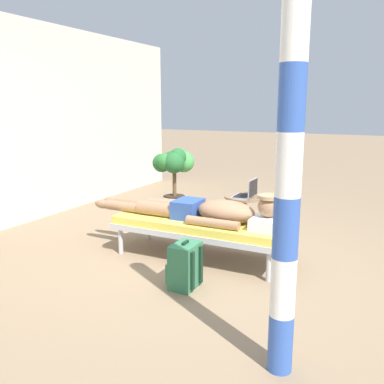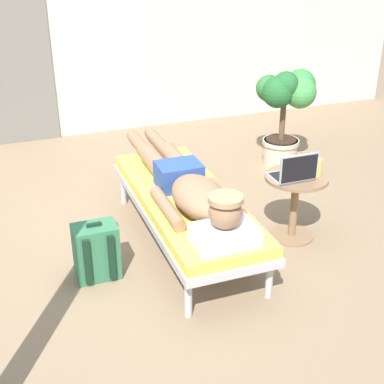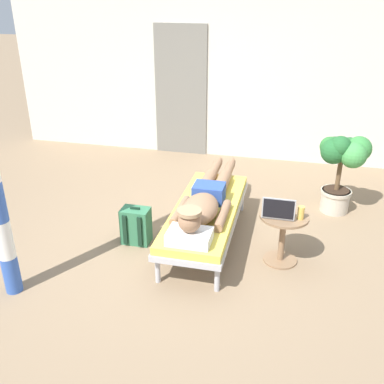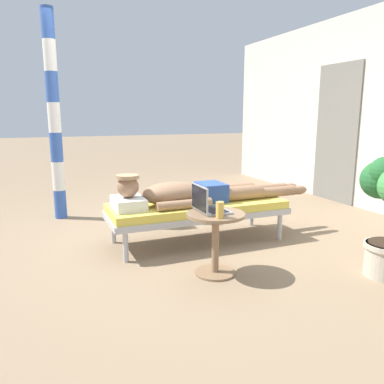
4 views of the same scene
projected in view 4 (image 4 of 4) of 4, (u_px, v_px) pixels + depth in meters
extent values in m
plane|color=#8C7256|center=(177.00, 237.00, 4.13)|extent=(40.00, 40.00, 0.00)
cube|color=slate|center=(336.00, 134.00, 5.70)|extent=(0.84, 0.03, 2.04)
cylinder|color=#B7B7BC|center=(252.00, 214.00, 4.54)|extent=(0.05, 0.05, 0.28)
cylinder|color=#B7B7BC|center=(280.00, 227.00, 4.03)|extent=(0.05, 0.05, 0.28)
cylinder|color=#B7B7BC|center=(113.00, 230.00, 3.92)|extent=(0.05, 0.05, 0.28)
cylinder|color=#B7B7BC|center=(126.00, 247.00, 3.41)|extent=(0.05, 0.05, 0.28)
cube|color=#B7B7BC|center=(198.00, 212.00, 3.94)|extent=(0.66, 1.85, 0.06)
cube|color=#E5CC4C|center=(198.00, 206.00, 3.93)|extent=(0.64, 1.81, 0.08)
cube|color=white|center=(128.00, 203.00, 3.64)|extent=(0.40, 0.28, 0.11)
sphere|color=#997051|center=(128.00, 187.00, 3.60)|extent=(0.21, 0.21, 0.21)
cylinder|color=tan|center=(128.00, 177.00, 3.58)|extent=(0.22, 0.22, 0.03)
ellipsoid|color=#997051|center=(172.00, 193.00, 3.79)|extent=(0.35, 0.60, 0.23)
cylinder|color=#997051|center=(169.00, 196.00, 4.02)|extent=(0.09, 0.55, 0.09)
cylinder|color=#997051|center=(184.00, 204.00, 3.62)|extent=(0.09, 0.55, 0.09)
cube|color=#2D4C9E|center=(211.00, 192.00, 3.95)|extent=(0.33, 0.26, 0.19)
cylinder|color=#997051|center=(236.00, 190.00, 4.16)|extent=(0.15, 0.42, 0.15)
cylinder|color=#997051|center=(269.00, 189.00, 4.33)|extent=(0.11, 0.44, 0.11)
ellipsoid|color=#997051|center=(290.00, 187.00, 4.44)|extent=(0.09, 0.20, 0.10)
cylinder|color=#997051|center=(243.00, 193.00, 4.01)|extent=(0.15, 0.42, 0.15)
cylinder|color=#997051|center=(277.00, 192.00, 4.17)|extent=(0.11, 0.44, 0.11)
ellipsoid|color=#997051|center=(299.00, 190.00, 4.28)|extent=(0.09, 0.20, 0.10)
cylinder|color=#8C6B4C|center=(215.00, 272.00, 3.19)|extent=(0.34, 0.34, 0.02)
cylinder|color=#8C6B4C|center=(215.00, 244.00, 3.14)|extent=(0.06, 0.06, 0.48)
cylinder|color=#8C6B4C|center=(216.00, 214.00, 3.09)|extent=(0.48, 0.48, 0.02)
cube|color=#A5A8AD|center=(213.00, 210.00, 3.14)|extent=(0.31, 0.22, 0.02)
cube|color=black|center=(214.00, 209.00, 3.14)|extent=(0.27, 0.15, 0.00)
cube|color=#A5A8AD|center=(200.00, 198.00, 3.07)|extent=(0.31, 0.01, 0.21)
cube|color=black|center=(199.00, 198.00, 3.07)|extent=(0.29, 0.00, 0.19)
cylinder|color=gold|center=(220.00, 210.00, 2.92)|extent=(0.06, 0.06, 0.13)
cube|color=#33724C|center=(159.00, 209.00, 4.55)|extent=(0.30, 0.20, 0.40)
cube|color=#33724C|center=(168.00, 213.00, 4.60)|extent=(0.22, 0.04, 0.18)
cube|color=black|center=(148.00, 208.00, 4.58)|extent=(0.04, 0.02, 0.34)
cube|color=black|center=(152.00, 211.00, 4.43)|extent=(0.04, 0.02, 0.34)
cube|color=black|center=(158.00, 191.00, 4.50)|extent=(0.10, 0.02, 0.02)
sphere|color=#23602D|center=(380.00, 180.00, 3.05)|extent=(0.31, 0.31, 0.31)
cylinder|color=#3359B2|center=(60.00, 204.00, 4.87)|extent=(0.15, 0.15, 0.36)
cylinder|color=white|center=(58.00, 176.00, 4.80)|extent=(0.15, 0.15, 0.36)
cylinder|color=#3359B2|center=(56.00, 147.00, 4.73)|extent=(0.15, 0.15, 0.36)
cylinder|color=white|center=(54.00, 118.00, 4.66)|extent=(0.15, 0.15, 0.36)
cylinder|color=#3359B2|center=(52.00, 87.00, 4.58)|extent=(0.15, 0.15, 0.36)
cylinder|color=white|center=(50.00, 55.00, 4.51)|extent=(0.15, 0.15, 0.36)
cylinder|color=#3359B2|center=(47.00, 23.00, 4.44)|extent=(0.15, 0.15, 0.36)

